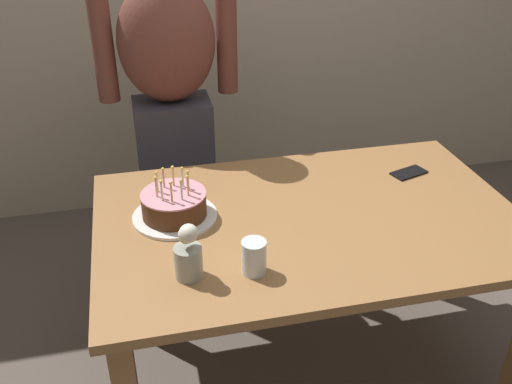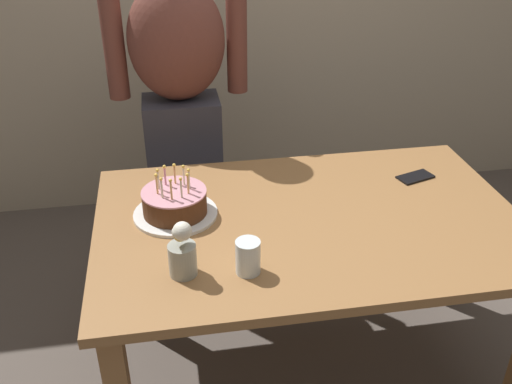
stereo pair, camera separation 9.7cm
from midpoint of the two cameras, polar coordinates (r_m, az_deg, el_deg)
ground_plane at (r=2.50m, az=5.73°, el=-17.01°), size 10.00×10.00×0.00m
dining_table at (r=2.08m, az=6.61°, el=-4.82°), size 1.50×0.96×0.74m
birthday_cake at (r=2.02m, az=-6.75°, el=-1.20°), size 0.30×0.30×0.18m
water_glass_near at (r=1.73m, az=0.81°, el=-6.52°), size 0.08×0.08×0.11m
cell_phone at (r=2.37m, az=16.75°, el=1.43°), size 0.16×0.11×0.01m
flower_vase at (r=1.71m, az=-5.75°, el=-5.89°), size 0.09×0.09×0.19m
person_man_bearded at (r=2.59m, az=-6.41°, el=8.23°), size 0.61×0.27×1.66m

